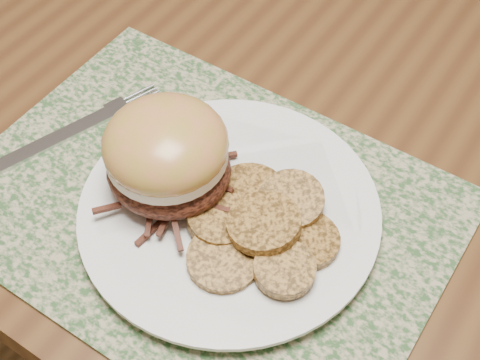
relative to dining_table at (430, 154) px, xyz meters
The scene contains 6 objects.
dining_table is the anchor object (origin of this frame).
placemat 0.30m from the dining_table, 118.66° to the right, with size 0.45×0.33×0.00m, color #2E5029.
dinner_plate 0.29m from the dining_table, 113.68° to the right, with size 0.26×0.26×0.02m, color white.
pork_sandwich 0.34m from the dining_table, 123.24° to the right, with size 0.12×0.12×0.09m.
roasted_potatoes 0.29m from the dining_table, 105.31° to the right, with size 0.15×0.16×0.03m.
fork 0.40m from the dining_table, 140.39° to the right, with size 0.09×0.20×0.00m.
Camera 1 is at (0.09, -0.54, 1.26)m, focal length 50.00 mm.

